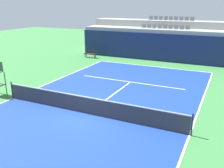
# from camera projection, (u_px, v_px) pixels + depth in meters

# --- Properties ---
(ground_plane) EXTENTS (80.00, 80.00, 0.00)m
(ground_plane) POSITION_uv_depth(u_px,v_px,m) (87.00, 114.00, 13.69)
(ground_plane) COLOR #387A3D
(court_surface) EXTENTS (11.00, 24.00, 0.01)m
(court_surface) POSITION_uv_depth(u_px,v_px,m) (87.00, 114.00, 13.69)
(court_surface) COLOR navy
(court_surface) RESTS_ON ground_plane
(baseline_far) EXTENTS (11.00, 0.10, 0.00)m
(baseline_far) POSITION_uv_depth(u_px,v_px,m) (152.00, 66.00, 23.94)
(baseline_far) COLOR white
(baseline_far) RESTS_ON court_surface
(sideline_left) EXTENTS (0.10, 24.00, 0.00)m
(sideline_left) POSITION_uv_depth(u_px,v_px,m) (14.00, 98.00, 15.93)
(sideline_left) COLOR white
(sideline_left) RESTS_ON court_surface
(sideline_right) EXTENTS (0.10, 24.00, 0.00)m
(sideline_right) POSITION_uv_depth(u_px,v_px,m) (190.00, 135.00, 11.44)
(sideline_right) COLOR white
(sideline_right) RESTS_ON court_surface
(service_line_far) EXTENTS (8.26, 0.10, 0.00)m
(service_line_far) POSITION_uv_depth(u_px,v_px,m) (130.00, 82.00, 19.18)
(service_line_far) COLOR white
(service_line_far) RESTS_ON court_surface
(centre_service_line) EXTENTS (0.10, 6.40, 0.00)m
(centre_service_line) POSITION_uv_depth(u_px,v_px,m) (112.00, 95.00, 16.43)
(centre_service_line) COLOR white
(centre_service_line) RESTS_ON court_surface
(back_wall) EXTENTS (18.02, 0.30, 2.84)m
(back_wall) POSITION_uv_depth(u_px,v_px,m) (160.00, 47.00, 25.82)
(back_wall) COLOR navy
(back_wall) RESTS_ON ground_plane
(stands_tier_lower) EXTENTS (18.02, 2.40, 3.20)m
(stands_tier_lower) POSITION_uv_depth(u_px,v_px,m) (164.00, 44.00, 26.93)
(stands_tier_lower) COLOR #9E9E99
(stands_tier_lower) RESTS_ON ground_plane
(stands_tier_upper) EXTENTS (18.02, 2.40, 3.93)m
(stands_tier_upper) POSITION_uv_depth(u_px,v_px,m) (169.00, 38.00, 28.87)
(stands_tier_upper) COLOR #9E9E99
(stands_tier_upper) RESTS_ON ground_plane
(seating_row_lower) EXTENTS (5.13, 0.44, 0.44)m
(seating_row_lower) POSITION_uv_depth(u_px,v_px,m) (165.00, 28.00, 26.48)
(seating_row_lower) COLOR slate
(seating_row_lower) RESTS_ON stands_tier_lower
(seating_row_upper) EXTENTS (5.13, 0.44, 0.44)m
(seating_row_upper) POSITION_uv_depth(u_px,v_px,m) (171.00, 19.00, 28.32)
(seating_row_upper) COLOR slate
(seating_row_upper) RESTS_ON stands_tier_upper
(tennis_net) EXTENTS (11.08, 0.08, 1.07)m
(tennis_net) POSITION_uv_depth(u_px,v_px,m) (87.00, 105.00, 13.54)
(tennis_net) COLOR black
(tennis_net) RESTS_ON court_surface
(player_bench) EXTENTS (1.50, 0.40, 0.85)m
(player_bench) POSITION_uv_depth(u_px,v_px,m) (91.00, 53.00, 27.78)
(player_bench) COLOR #232328
(player_bench) RESTS_ON ground_plane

